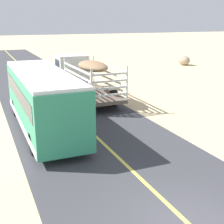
# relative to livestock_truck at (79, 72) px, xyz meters

# --- Properties ---
(livestock_truck) EXTENTS (2.53, 9.70, 3.02)m
(livestock_truck) POSITION_rel_livestock_truck_xyz_m (0.00, 0.00, 0.00)
(livestock_truck) COLOR silver
(livestock_truck) RESTS_ON road_surface
(bus) EXTENTS (2.54, 10.00, 3.21)m
(bus) POSITION_rel_livestock_truck_xyz_m (-4.46, -7.59, -0.04)
(bus) COLOR #2D8C66
(bus) RESTS_ON road_surface
(boulder_near_shoulder) EXTENTS (1.32, 1.91, 1.25)m
(boulder_near_shoulder) POSITION_rel_livestock_truck_xyz_m (17.80, 10.77, -1.17)
(boulder_near_shoulder) COLOR gray
(boulder_near_shoulder) RESTS_ON ground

